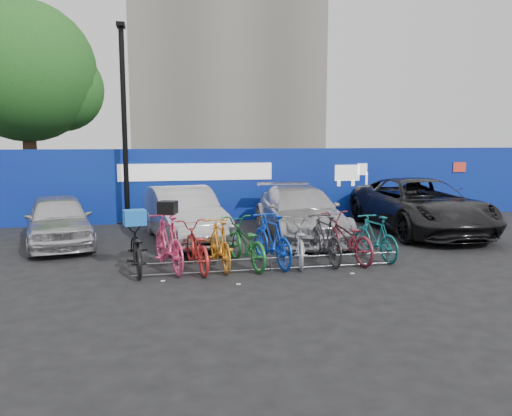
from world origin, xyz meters
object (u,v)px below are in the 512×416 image
object	(u,v)px
bike_6	(299,241)
bike_8	(347,238)
lamppost	(124,120)
car_1	(183,215)
bike_3	(220,244)
bike_5	(272,239)
bike_2	(196,247)
tree	(32,76)
bike_0	(136,249)
bike_rack	(270,264)
car_0	(59,220)
car_3	(420,205)
bike_1	(169,242)
car_2	(300,212)
bike_4	(246,243)
bike_9	(375,237)
bike_7	(325,239)

from	to	relation	value
bike_6	bike_8	world-z (taller)	bike_8
lamppost	car_1	world-z (taller)	lamppost
bike_3	bike_5	distance (m)	1.14
bike_2	bike_8	world-z (taller)	bike_8
tree	bike_0	bearing A→B (deg)	-68.29
tree	bike_rack	world-z (taller)	tree
car_0	car_3	world-z (taller)	car_3
car_1	car_0	bearing A→B (deg)	167.51
bike_1	bike_6	world-z (taller)	bike_1
bike_3	car_1	bearing A→B (deg)	-84.90
bike_0	bike_6	bearing A→B (deg)	174.28
car_0	car_2	world-z (taller)	car_2
bike_2	bike_3	bearing A→B (deg)	172.75
bike_5	bike_8	bearing A→B (deg)	171.27
bike_5	bike_6	distance (m)	0.63
bike_2	bike_5	xyz separation A→B (m)	(1.64, 0.04, 0.08)
car_2	bike_0	xyz separation A→B (m)	(-4.33, -2.88, -0.21)
car_1	bike_0	distance (m)	3.13
bike_0	bike_6	size ratio (longest dim) A/B	0.99
bike_4	bike_6	distance (m)	1.20
tree	bike_9	distance (m)	14.48
car_2	bike_4	xyz separation A→B (m)	(-2.04, -2.87, -0.18)
bike_1	bike_9	bearing A→B (deg)	165.91
car_2	car_0	bearing A→B (deg)	179.97
car_2	bike_8	xyz separation A→B (m)	(0.28, -2.81, -0.17)
bike_4	bike_6	size ratio (longest dim) A/B	1.04
bike_9	bike_rack	bearing A→B (deg)	2.75
lamppost	car_2	bearing A→B (deg)	-28.66
tree	car_2	distance (m)	11.93
bike_3	bike_9	xyz separation A→B (m)	(3.58, 0.14, -0.02)
car_1	bike_5	bearing A→B (deg)	-69.08
tree	bike_0	xyz separation A→B (m)	(4.05, -10.16, -4.58)
bike_5	bike_9	distance (m)	2.44
car_0	car_1	bearing A→B (deg)	-15.36
lamppost	bike_6	world-z (taller)	lamppost
tree	bike_3	size ratio (longest dim) A/B	4.42
bike_6	bike_1	bearing A→B (deg)	12.91
bike_rack	bike_0	world-z (taller)	bike_0
bike_4	bike_rack	bearing A→B (deg)	117.69
bike_3	car_2	bearing A→B (deg)	-137.99
car_0	bike_7	distance (m)	6.85
bike_2	bike_7	bearing A→B (deg)	172.00
car_1	bike_1	xyz separation A→B (m)	(-0.46, -2.90, -0.12)
car_3	bike_4	size ratio (longest dim) A/B	2.85
bike_2	bike_3	distance (m)	0.50
car_0	bike_8	bearing A→B (deg)	-36.79
bike_6	bike_2	bearing A→B (deg)	15.08
bike_3	bike_9	bearing A→B (deg)	175.82
lamppost	bike_1	bearing A→B (deg)	-78.28
lamppost	car_3	xyz separation A→B (m)	(8.50, -2.49, -2.49)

